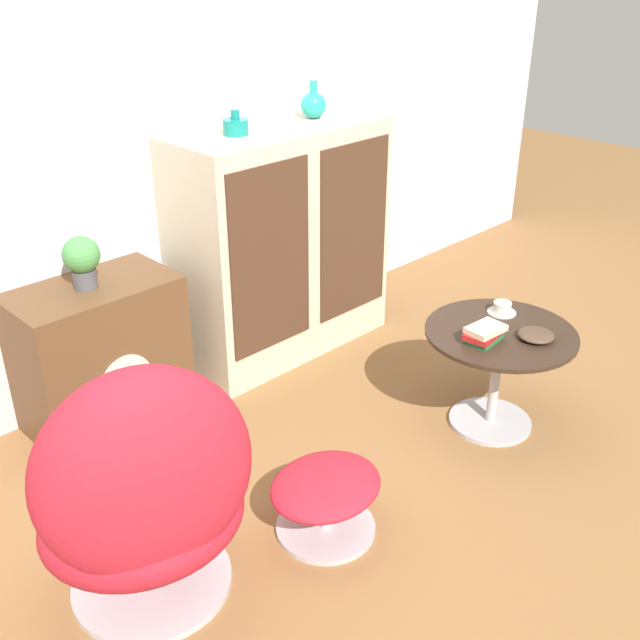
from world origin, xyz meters
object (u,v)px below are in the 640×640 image
object	(u,v)px
ottoman	(326,493)
vase_leftmost	(236,126)
coffee_table	(498,359)
potted_plant	(82,259)
bowl	(536,335)
book_stack	(484,334)
vase_inner_left	(313,105)
egg_chair	(145,498)
tv_console	(101,354)
teacup	(502,309)
sideboard	(281,242)

from	to	relation	value
ottoman	vase_leftmost	size ratio (longest dim) A/B	3.72
coffee_table	potted_plant	size ratio (longest dim) A/B	2.88
ottoman	potted_plant	xyz separation A→B (m)	(-0.20, 1.21, 0.60)
bowl	book_stack	bearing A→B (deg)	140.44
vase_inner_left	bowl	xyz separation A→B (m)	(-0.02, -1.34, -0.74)
vase_inner_left	potted_plant	xyz separation A→B (m)	(-1.27, 0.04, -0.45)
ottoman	book_stack	xyz separation A→B (m)	(0.87, -0.03, 0.33)
vase_inner_left	egg_chair	bearing A→B (deg)	-149.38
vase_leftmost	book_stack	bearing A→B (deg)	-76.60
vase_leftmost	bowl	bearing A→B (deg)	-71.22
egg_chair	vase_inner_left	size ratio (longest dim) A/B	5.05
tv_console	ottoman	distance (m)	1.23
ottoman	teacup	bearing A→B (deg)	2.94
tv_console	coffee_table	xyz separation A→B (m)	(1.18, -1.24, 0.01)
sideboard	bowl	xyz separation A→B (m)	(0.21, -1.33, -0.09)
ottoman	teacup	world-z (taller)	teacup
vase_inner_left	teacup	size ratio (longest dim) A/B	1.42
vase_leftmost	potted_plant	bearing A→B (deg)	176.97
sideboard	potted_plant	size ratio (longest dim) A/B	5.22
egg_chair	sideboard	bearing A→B (deg)	34.36
sideboard	vase_leftmost	size ratio (longest dim) A/B	10.11
bowl	ottoman	bearing A→B (deg)	170.63
egg_chair	potted_plant	size ratio (longest dim) A/B	4.07
ottoman	potted_plant	distance (m)	1.36
ottoman	coffee_table	bearing A→B (deg)	-2.05
potted_plant	teacup	distance (m)	1.79
vase_leftmost	bowl	world-z (taller)	vase_leftmost
coffee_table	potted_plant	world-z (taller)	potted_plant
vase_inner_left	teacup	xyz separation A→B (m)	(0.08, -1.10, -0.73)
sideboard	teacup	bearing A→B (deg)	-74.24
tv_console	potted_plant	world-z (taller)	potted_plant
coffee_table	tv_console	bearing A→B (deg)	133.58
vase_leftmost	teacup	bearing A→B (deg)	-63.21
egg_chair	ottoman	bearing A→B (deg)	-15.33
sideboard	book_stack	distance (m)	1.20
ottoman	vase_leftmost	xyz separation A→B (m)	(0.59, 1.16, 1.02)
potted_plant	bowl	distance (m)	1.88
ottoman	coffee_table	size ratio (longest dim) A/B	0.67
vase_leftmost	potted_plant	world-z (taller)	vase_leftmost
vase_leftmost	teacup	world-z (taller)	vase_leftmost
sideboard	teacup	size ratio (longest dim) A/B	9.21
bowl	teacup	bearing A→B (deg)	65.85
vase_leftmost	vase_inner_left	world-z (taller)	vase_inner_left
ottoman	book_stack	distance (m)	0.93
tv_console	bowl	size ratio (longest dim) A/B	4.61
egg_chair	vase_inner_left	bearing A→B (deg)	30.62
tv_console	bowl	world-z (taller)	tv_console
sideboard	vase_inner_left	world-z (taller)	vase_inner_left
coffee_table	vase_leftmost	bearing A→B (deg)	108.89
book_stack	potted_plant	bearing A→B (deg)	130.97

